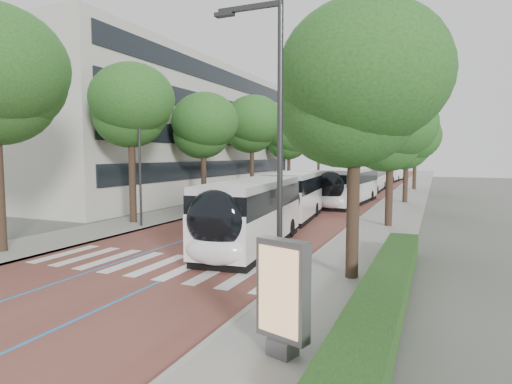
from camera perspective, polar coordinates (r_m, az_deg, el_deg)
ground at (r=17.13m, az=-15.46°, el=-10.15°), size 160.00×160.00×0.00m
road at (r=54.08m, az=11.93°, el=0.21°), size 11.00×140.00×0.02m
sidewalk_left at (r=56.00m, az=4.38°, el=0.52°), size 4.00×140.00×0.12m
sidewalk_right at (r=53.15m, az=19.89°, el=-0.01°), size 4.00×140.00×0.12m
kerb_left at (r=55.42m, az=6.24°, el=0.45°), size 0.20×140.00×0.14m
kerb_right at (r=53.28m, az=17.85°, el=0.06°), size 0.20×140.00×0.14m
zebra_crossing at (r=17.77m, az=-12.91°, el=-9.46°), size 10.55×3.60×0.01m
lane_line_left at (r=54.41m, az=10.28°, el=0.28°), size 0.12×126.00×0.01m
lane_line_right at (r=53.79m, az=13.60°, el=0.17°), size 0.12×126.00×0.01m
office_building at (r=50.69m, az=-13.17°, el=7.78°), size 18.11×40.00×14.00m
hedge at (r=13.53m, az=17.04°, el=-12.00°), size 1.20×14.00×0.80m
streetlight_near at (r=10.59m, az=2.30°, el=7.13°), size 1.82×0.20×8.00m
streetlight_far at (r=35.09m, az=17.00°, el=5.43°), size 1.82×0.20×8.00m
lamp_post_left at (r=26.61m, az=-15.23°, el=4.17°), size 0.14×0.14×8.00m
trees_left at (r=43.02m, az=-1.54°, el=8.25°), size 6.30×61.09×10.20m
trees_right at (r=33.56m, az=18.63°, el=7.17°), size 5.71×47.39×8.94m
lead_bus at (r=23.93m, az=2.35°, el=-1.72°), size 4.27×18.55×3.20m
bus_queued_0 at (r=38.63m, az=12.22°, el=0.73°), size 3.31×12.53×3.20m
bus_queued_1 at (r=52.75m, az=15.00°, el=1.79°), size 2.63×12.42×3.20m
bus_queued_2 at (r=65.34m, az=16.37°, el=2.34°), size 2.84×12.46×3.20m
bus_queued_3 at (r=77.90m, az=17.94°, el=2.70°), size 3.32×12.53×3.20m
ad_panel at (r=9.36m, az=3.58°, el=-13.58°), size 1.26×0.68×2.53m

